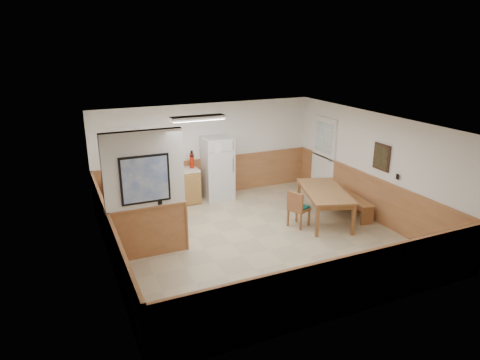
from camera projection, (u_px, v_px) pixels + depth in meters
name	position (u px, v px, depth m)	size (l,w,h in m)	color
ground	(256.00, 238.00, 9.17)	(6.00, 6.00, 0.00)	tan
ceiling	(258.00, 123.00, 8.38)	(6.00, 6.00, 0.02)	silver
back_wall	(207.00, 150.00, 11.38)	(6.00, 0.02, 2.50)	white
right_wall	(372.00, 166.00, 9.94)	(0.02, 6.00, 2.50)	white
left_wall	(106.00, 205.00, 7.61)	(0.02, 6.00, 2.50)	white
wainscot_back	(208.00, 177.00, 11.59)	(6.00, 0.04, 1.00)	#B67848
wainscot_right	(369.00, 197.00, 10.17)	(0.04, 6.00, 1.00)	#B67848
wainscot_left	(111.00, 243.00, 7.85)	(0.04, 6.00, 1.00)	#B67848
partition_wall	(146.00, 197.00, 8.08)	(1.50, 0.20, 2.50)	white
kitchen_counter	(167.00, 188.00, 10.88)	(2.20, 0.61, 1.00)	#A7753B
exterior_door	(323.00, 155.00, 11.63)	(0.07, 1.02, 2.15)	white
kitchen_window	(126.00, 147.00, 10.45)	(0.80, 0.04, 1.00)	white
wall_painting	(382.00, 157.00, 9.57)	(0.04, 0.50, 0.60)	#362015
fluorescent_fixture	(198.00, 118.00, 9.22)	(1.20, 0.30, 0.09)	white
refrigerator	(218.00, 168.00, 11.24)	(0.75, 0.73, 1.66)	silver
dining_table	(325.00, 194.00, 9.89)	(1.44, 2.02, 0.75)	#9D6D39
dining_bench	(352.00, 201.00, 10.37)	(0.51, 1.48, 0.45)	#9D6D39
dining_chair	(297.00, 207.00, 9.57)	(0.65, 0.56, 0.85)	#9D6D39
fire_extinguisher	(192.00, 160.00, 10.97)	(0.14, 0.14, 0.46)	#AD1D09
soap_bottle	(128.00, 172.00, 10.31)	(0.08, 0.08, 0.25)	#1A9339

